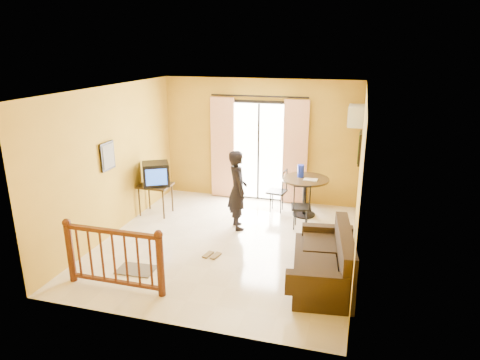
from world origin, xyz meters
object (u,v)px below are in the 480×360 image
(coffee_table, at_px, (329,246))
(sofa, at_px, (326,264))
(television, at_px, (156,174))
(standing_person, at_px, (237,190))
(dining_table, at_px, (305,186))

(coffee_table, height_order, sofa, sofa)
(television, bearing_deg, standing_person, -36.29)
(television, relative_size, sofa, 0.37)
(dining_table, bearing_deg, coffee_table, -70.93)
(television, xyz_separation_m, standing_person, (1.86, -0.23, -0.11))
(coffee_table, bearing_deg, standing_person, 153.59)
(coffee_table, distance_m, sofa, 0.72)
(television, bearing_deg, coffee_table, -46.51)
(sofa, bearing_deg, standing_person, 131.40)
(dining_table, distance_m, coffee_table, 2.09)
(television, relative_size, dining_table, 0.71)
(sofa, bearing_deg, dining_table, 97.04)
(standing_person, bearing_deg, television, 53.78)
(dining_table, relative_size, coffee_table, 1.05)
(coffee_table, xyz_separation_m, standing_person, (-1.86, 0.92, 0.51))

